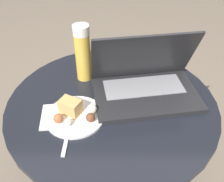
# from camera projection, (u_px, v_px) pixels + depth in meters

# --- Properties ---
(table) EXTENTS (0.76, 0.76, 0.55)m
(table) POSITION_uv_depth(u_px,v_px,m) (112.00, 130.00, 1.04)
(table) COLOR #515156
(table) RESTS_ON ground_plane
(napkin) EXTENTS (0.19, 0.14, 0.00)m
(napkin) POSITION_uv_depth(u_px,v_px,m) (67.00, 116.00, 0.89)
(napkin) COLOR silver
(napkin) RESTS_ON table
(laptop) EXTENTS (0.41, 0.30, 0.24)m
(laptop) POSITION_uv_depth(u_px,v_px,m) (145.00, 82.00, 0.96)
(laptop) COLOR #232326
(laptop) RESTS_ON table
(beer_glass) EXTENTS (0.06, 0.06, 0.23)m
(beer_glass) POSITION_uv_depth(u_px,v_px,m) (83.00, 53.00, 0.99)
(beer_glass) COLOR gold
(beer_glass) RESTS_ON table
(snack_plate) EXTENTS (0.20, 0.20, 0.06)m
(snack_plate) POSITION_uv_depth(u_px,v_px,m) (75.00, 114.00, 0.87)
(snack_plate) COLOR white
(snack_plate) RESTS_ON table
(fork) EXTENTS (0.03, 0.18, 0.00)m
(fork) POSITION_uv_depth(u_px,v_px,m) (69.00, 130.00, 0.84)
(fork) COLOR silver
(fork) RESTS_ON table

